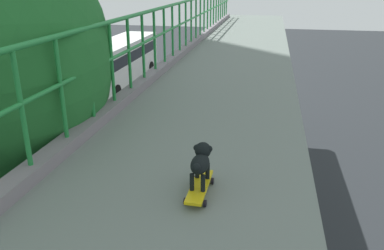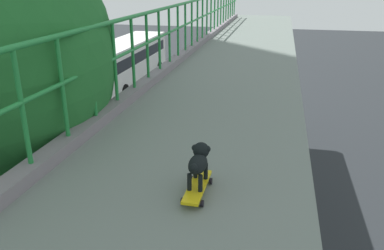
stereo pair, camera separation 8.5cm
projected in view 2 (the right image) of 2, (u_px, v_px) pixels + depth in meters
name	position (u px, v px, depth m)	size (l,w,h in m)	color
car_grey_fifth	(11.00, 223.00, 10.72)	(1.82, 4.51, 1.56)	slate
city_bus	(125.00, 61.00, 26.60)	(2.62, 11.37, 3.01)	white
toy_skateboard	(197.00, 187.00, 3.15)	(0.18, 0.55, 0.08)	gold
small_dog	(199.00, 161.00, 3.12)	(0.16, 0.39, 0.32)	black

